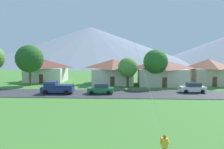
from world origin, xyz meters
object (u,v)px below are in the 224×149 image
at_px(parked_car_white_west_end, 193,88).
at_px(tree_center, 30,59).
at_px(house_left_center, 46,70).
at_px(house_right_center, 208,71).
at_px(house_rightmost, 161,72).
at_px(tree_near_left, 128,67).
at_px(tree_left_of_center, 156,62).
at_px(house_leftmost, 113,71).
at_px(parked_car_green_mid_west, 101,89).
at_px(pickup_truck_navy_west_side, 57,88).

bearing_deg(parked_car_white_west_end, tree_center, 167.51).
xyz_separation_m(house_left_center, house_right_center, (36.44, -3.17, 0.19)).
bearing_deg(house_rightmost, tree_center, -174.93).
distance_m(tree_near_left, tree_left_of_center, 5.56).
bearing_deg(house_leftmost, house_rightmost, -7.08).
distance_m(house_right_center, tree_center, 37.67).
relative_size(house_leftmost, house_right_center, 1.20).
height_order(tree_left_of_center, parked_car_green_mid_west, tree_left_of_center).
bearing_deg(tree_near_left, parked_car_white_west_end, -25.84).
xyz_separation_m(house_rightmost, parked_car_white_west_end, (3.70, -9.26, -1.91)).
distance_m(house_right_center, parked_car_white_west_end, 12.54).
relative_size(house_left_center, parked_car_white_west_end, 2.21).
bearing_deg(tree_left_of_center, pickup_truck_navy_west_side, -154.78).
relative_size(house_leftmost, tree_left_of_center, 1.24).
bearing_deg(parked_car_white_west_end, tree_near_left, 154.16).
bearing_deg(parked_car_white_west_end, tree_left_of_center, 132.55).
relative_size(house_leftmost, pickup_truck_navy_west_side, 1.76).
relative_size(house_leftmost, tree_center, 1.10).
distance_m(house_rightmost, tree_left_of_center, 4.37).
height_order(tree_center, parked_car_white_west_end, tree_center).
relative_size(tree_left_of_center, pickup_truck_navy_west_side, 1.42).
height_order(tree_near_left, pickup_truck_navy_west_side, tree_near_left).
bearing_deg(tree_near_left, house_right_center, 17.01).
relative_size(house_rightmost, tree_left_of_center, 1.41).
distance_m(house_rightmost, parked_car_white_west_end, 10.16).
relative_size(tree_near_left, pickup_truck_navy_west_side, 1.12).
bearing_deg(tree_center, house_rightmost, 5.07).
height_order(house_leftmost, tree_near_left, tree_near_left).
distance_m(house_leftmost, tree_center, 17.62).
distance_m(tree_near_left, parked_car_green_mid_west, 9.02).
bearing_deg(parked_car_green_mid_west, tree_left_of_center, 38.18).
xyz_separation_m(house_left_center, tree_left_of_center, (24.53, -7.79, 2.37)).
bearing_deg(tree_center, parked_car_green_mid_west, -29.38).
height_order(house_left_center, house_rightmost, house_rightmost).
height_order(tree_left_of_center, parked_car_white_west_end, tree_left_of_center).
height_order(tree_left_of_center, pickup_truck_navy_west_side, tree_left_of_center).
relative_size(tree_center, parked_car_white_west_end, 1.97).
height_order(tree_near_left, tree_center, tree_center).
relative_size(house_right_center, tree_center, 0.91).
bearing_deg(pickup_truck_navy_west_side, tree_left_of_center, 25.22).
bearing_deg(tree_left_of_center, house_left_center, 162.38).
relative_size(tree_near_left, parked_car_white_west_end, 1.38).
relative_size(house_rightmost, tree_center, 1.25).
distance_m(parked_car_white_west_end, pickup_truck_navy_west_side, 22.76).
bearing_deg(house_right_center, house_leftmost, -179.92).
bearing_deg(tree_near_left, pickup_truck_navy_west_side, -147.80).
distance_m(house_left_center, parked_car_green_mid_west, 21.44).
bearing_deg(house_left_center, house_right_center, -4.97).
relative_size(house_leftmost, house_left_center, 0.98).
height_order(house_right_center, parked_car_white_west_end, house_right_center).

